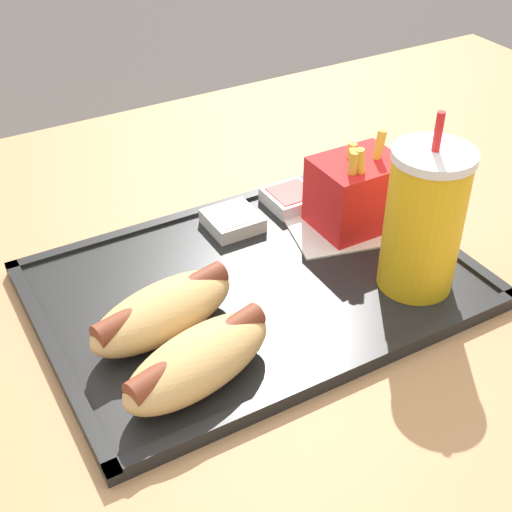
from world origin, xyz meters
TOP-DOWN VIEW (x-y plane):
  - food_tray at (-0.04, -0.02)m, footprint 0.40×0.29m
  - paper_napkin at (-0.19, -0.07)m, footprint 0.17×0.16m
  - soda_cup at (-0.17, 0.05)m, footprint 0.07×0.07m
  - hot_dog_far at (0.06, 0.07)m, footprint 0.15×0.09m
  - hot_dog_near at (0.06, 0.00)m, footprint 0.15×0.09m
  - fries_carton at (-0.18, -0.06)m, footprint 0.09×0.07m
  - sauce_cup_mayo at (-0.07, -0.12)m, footprint 0.05×0.05m
  - sauce_cup_ketchup at (-0.14, -0.12)m, footprint 0.05×0.05m

SIDE VIEW (x-z plane):
  - food_tray at x=-0.04m, z-range 0.71..0.72m
  - paper_napkin at x=-0.19m, z-range 0.72..0.72m
  - sauce_cup_mayo at x=-0.07m, z-range 0.72..0.74m
  - sauce_cup_ketchup at x=-0.14m, z-range 0.72..0.74m
  - hot_dog_far at x=0.06m, z-range 0.72..0.77m
  - hot_dog_near at x=0.06m, z-range 0.72..0.77m
  - fries_carton at x=-0.18m, z-range 0.71..0.81m
  - soda_cup at x=-0.17m, z-range 0.70..0.88m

